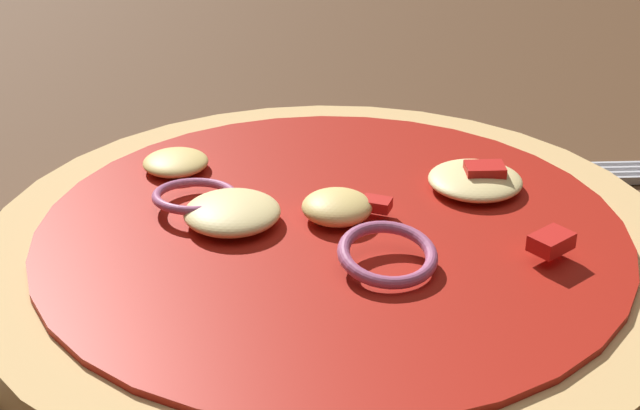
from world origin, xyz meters
name	(u,v)px	position (x,y,z in m)	size (l,w,h in m)	color
dining_table	(300,290)	(0.00, 0.00, 0.02)	(1.18, 0.97, 0.03)	#4C301C
pizza	(331,248)	(0.01, -0.01, 0.04)	(0.28, 0.28, 0.03)	tan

